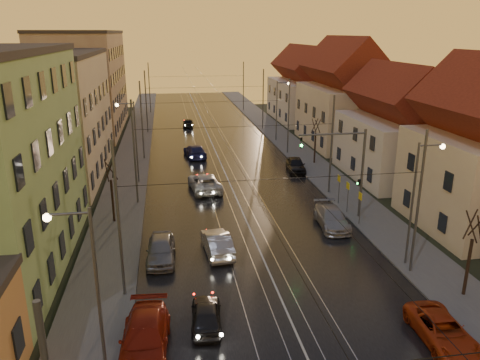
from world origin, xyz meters
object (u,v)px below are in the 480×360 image
street_lamp_2 (132,134)px  parked_left_2 (145,338)px  parked_right_2 (296,165)px  traffic_light_mast (351,163)px  driving_car_4 (188,123)px  parked_left_3 (161,249)px  street_lamp_1 (418,192)px  driving_car_0 (206,314)px  driving_car_1 (217,243)px  parked_right_0 (442,330)px  driving_car_2 (205,183)px  street_lamp_3 (279,105)px  driving_car_3 (195,151)px  parked_right_1 (332,218)px  street_lamp_0 (89,283)px

street_lamp_2 → parked_left_2: street_lamp_2 is taller
parked_left_2 → parked_right_2: parked_left_2 is taller
traffic_light_mast → parked_right_2: size_ratio=1.66×
driving_car_4 → parked_left_3: 44.65m
parked_left_3 → parked_right_2: size_ratio=1.04×
street_lamp_1 → driving_car_0: 14.76m
parked_left_2 → parked_left_3: (0.71, 9.23, -0.01)m
driving_car_1 → parked_right_2: bearing=-125.2°
traffic_light_mast → parked_right_0: size_ratio=1.59×
driving_car_0 → driving_car_2: (1.72, 21.10, 0.13)m
parked_left_2 → driving_car_4: bearing=88.8°
street_lamp_1 → traffic_light_mast: (-1.11, 8.00, -0.29)m
driving_car_0 → parked_left_2: size_ratio=0.70×
street_lamp_1 → street_lamp_2: 27.05m
street_lamp_3 → driving_car_0: (-13.41, -40.45, -4.25)m
parked_left_3 → driving_car_1: bearing=8.6°
parked_right_0 → driving_car_3: bearing=106.8°
driving_car_4 → parked_right_2: 28.04m
parked_left_2 → parked_right_0: (13.98, -1.37, -0.15)m
street_lamp_3 → parked_right_2: (-1.59, -14.61, -4.14)m
street_lamp_1 → parked_right_1: (-2.87, 6.66, -4.17)m
street_lamp_3 → parked_right_1: (-2.87, -29.34, -4.17)m
parked_left_3 → street_lamp_2: bearing=100.6°
parked_right_0 → parked_right_1: 14.16m
driving_car_1 → parked_left_2: parked_left_2 is taller
street_lamp_2 → driving_car_4: street_lamp_2 is taller
street_lamp_0 → driving_car_2: (6.52, 24.65, -4.12)m
street_lamp_1 → parked_right_0: street_lamp_1 is taller
street_lamp_2 → parked_right_1: bearing=-41.0°
driving_car_0 → driving_car_3: 33.51m
street_lamp_2 → driving_car_3: size_ratio=1.55×
traffic_light_mast → driving_car_3: 23.88m
driving_car_1 → parked_left_2: (-4.41, -9.65, 0.03)m
driving_car_1 → driving_car_4: bearing=-95.4°
street_lamp_3 → parked_right_2: 15.27m
street_lamp_1 → street_lamp_2: size_ratio=1.00×
driving_car_3 → parked_right_2: bearing=135.7°
traffic_light_mast → driving_car_1: 12.36m
street_lamp_0 → driving_car_0: (4.80, 3.55, -4.25)m
driving_car_0 → parked_right_0: bearing=169.0°
street_lamp_3 → parked_left_2: 45.38m
driving_car_2 → driving_car_3: 12.37m
driving_car_1 → driving_car_2: 13.13m
driving_car_4 → parked_left_3: size_ratio=0.88×
driving_car_3 → parked_left_2: 35.44m
street_lamp_3 → parked_left_3: street_lamp_3 is taller
parked_right_1 → parked_right_2: bearing=89.3°
driving_car_1 → parked_right_1: 9.63m
driving_car_1 → street_lamp_3: bearing=-115.2°
parked_right_1 → parked_right_0: bearing=-83.9°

